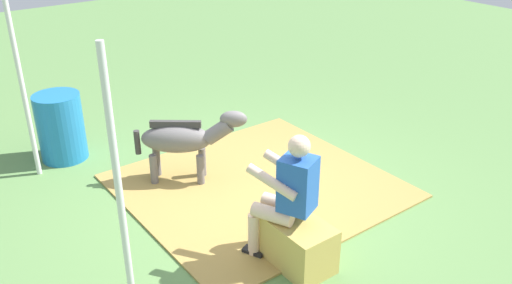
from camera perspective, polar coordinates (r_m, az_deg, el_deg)
ground_plane at (r=6.33m, az=-0.68°, el=-5.69°), size 24.00×24.00×0.00m
hay_patch at (r=6.51m, az=0.19°, el=-4.63°), size 2.83×2.96×0.02m
hay_bale at (r=5.18m, az=4.56°, el=-10.73°), size 0.65×0.44×0.47m
person_seated at (r=4.97m, az=3.20°, el=-5.37°), size 0.72×0.58×1.35m
pony_standing at (r=6.44m, az=-7.61°, el=0.30°), size 0.97×1.14×0.93m
water_barrel at (r=7.43m, az=-19.92°, el=1.50°), size 0.59×0.59×0.89m
tent_pole_left at (r=4.33m, az=-14.31°, el=-4.72°), size 0.06×0.06×2.34m
tent_pole_right at (r=6.87m, az=-23.46°, el=5.48°), size 0.06×0.06×2.34m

